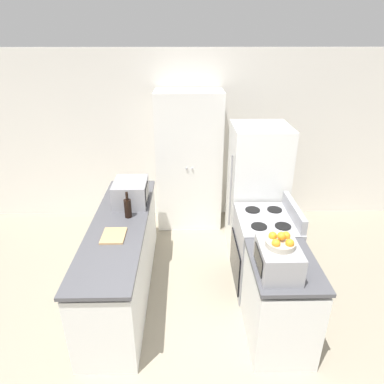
# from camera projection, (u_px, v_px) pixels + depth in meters

# --- Properties ---
(wall_back) EXTENTS (7.00, 0.06, 2.60)m
(wall_back) POSITION_uv_depth(u_px,v_px,m) (190.00, 138.00, 5.30)
(wall_back) COLOR silver
(wall_back) RESTS_ON ground_plane
(counter_left) EXTENTS (0.60, 2.32, 0.91)m
(counter_left) POSITION_uv_depth(u_px,v_px,m) (122.00, 258.00, 3.91)
(counter_left) COLOR silver
(counter_left) RESTS_ON ground_plane
(counter_right) EXTENTS (0.60, 0.82, 0.91)m
(counter_right) POSITION_uv_depth(u_px,v_px,m) (279.00, 304.00, 3.26)
(counter_right) COLOR silver
(counter_right) RESTS_ON ground_plane
(pantry_cabinet) EXTENTS (0.96, 0.57, 2.06)m
(pantry_cabinet) POSITION_uv_depth(u_px,v_px,m) (189.00, 161.00, 5.12)
(pantry_cabinet) COLOR white
(pantry_cabinet) RESTS_ON ground_plane
(stove) EXTENTS (0.66, 0.78, 1.07)m
(stove) POSITION_uv_depth(u_px,v_px,m) (264.00, 252.00, 3.99)
(stove) COLOR #9E9EA3
(stove) RESTS_ON ground_plane
(refrigerator) EXTENTS (0.73, 0.69, 1.76)m
(refrigerator) POSITION_uv_depth(u_px,v_px,m) (256.00, 191.00, 4.52)
(refrigerator) COLOR white
(refrigerator) RESTS_ON ground_plane
(microwave) EXTENTS (0.39, 0.47, 0.28)m
(microwave) POSITION_uv_depth(u_px,v_px,m) (131.00, 192.00, 4.07)
(microwave) COLOR #939399
(microwave) RESTS_ON counter_left
(wine_bottle) EXTENTS (0.08, 0.08, 0.30)m
(wine_bottle) POSITION_uv_depth(u_px,v_px,m) (128.00, 208.00, 3.78)
(wine_bottle) COLOR black
(wine_bottle) RESTS_ON counter_left
(toaster_oven) EXTENTS (0.34, 0.45, 0.26)m
(toaster_oven) POSITION_uv_depth(u_px,v_px,m) (278.00, 259.00, 2.90)
(toaster_oven) COLOR #939399
(toaster_oven) RESTS_ON counter_right
(fruit_bowl) EXTENTS (0.25, 0.25, 0.13)m
(fruit_bowl) POSITION_uv_depth(u_px,v_px,m) (281.00, 242.00, 2.83)
(fruit_bowl) COLOR #B2A893
(fruit_bowl) RESTS_ON toaster_oven
(cutting_board) EXTENTS (0.23, 0.30, 0.02)m
(cutting_board) POSITION_uv_depth(u_px,v_px,m) (114.00, 236.00, 3.45)
(cutting_board) COLOR tan
(cutting_board) RESTS_ON counter_left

